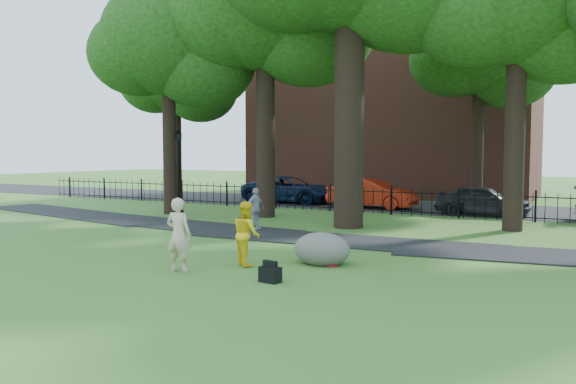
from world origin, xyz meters
The scene contains 16 objects.
ground centered at (0.00, 0.00, 0.00)m, with size 120.00×120.00×0.00m, color #476C26.
footpath centered at (1.00, 3.90, 0.00)m, with size 36.00×2.60×0.03m, color black.
street centered at (0.00, 16.00, 0.00)m, with size 80.00×7.00×0.02m, color black.
iron_fence centered at (0.00, 12.00, 0.60)m, with size 44.00×0.04×1.20m.
brick_building centered at (-4.00, 24.00, 6.00)m, with size 18.00×8.00×12.00m, color brown.
tree_row centered at (0.52, 8.40, 8.15)m, with size 26.82×7.96×12.42m.
woman centered at (-0.50, -2.15, 0.87)m, with size 0.64×0.42×1.75m, color beige.
man centered at (0.50, -0.77, 0.80)m, with size 0.77×0.60×1.59m, color yellow.
pedestrian centered at (-2.71, 4.78, 0.77)m, with size 0.90×0.37×1.53m, color #A7A7AB.
boulder centered at (2.08, 0.26, 0.43)m, with size 1.47×1.11×0.86m, color slate.
lamppost centered at (-8.60, 7.66, 1.88)m, with size 0.38×0.38×3.84m.
backpack centered at (1.96, -2.08, 0.17)m, with size 0.45×0.28×0.34m, color black.
red_bag centered at (2.35, 0.11, 0.12)m, with size 0.36×0.23×0.25m, color maroon.
red_sedan centered at (-1.80, 14.38, 0.73)m, with size 1.55×4.45×1.47m, color #B2210D.
navy_van centered at (-6.89, 15.05, 0.73)m, with size 2.43×5.27×1.47m, color #0B1938.
grey_car centered at (3.71, 13.50, 0.68)m, with size 1.61×4.01×1.37m, color black.
Camera 1 is at (8.02, -12.37, 2.79)m, focal length 35.00 mm.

